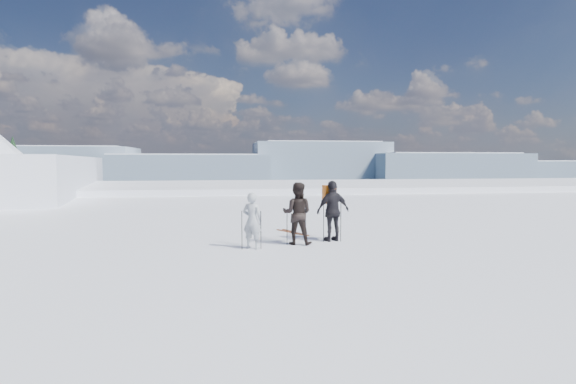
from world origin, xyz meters
The scene contains 8 objects.
lake_basin centered at (0.00, 30.00, -6.50)m, with size 820.00×820.00×71.62m.
far_mountain_range centered at (29.60, 454.78, -7.19)m, with size 770.00×110.00×53.00m.
skier_grey centered at (-3.46, 1.45, 0.85)m, with size 0.62×0.41×1.70m, color #9BA1A9.
skier_dark centered at (-2.00, 1.94, 0.99)m, with size 0.96×0.75×1.97m, color black.
skier_pack centered at (-0.75, 2.33, 1.00)m, with size 1.17×0.49×2.00m, color black.
backpack centered at (-0.81, 2.57, 2.30)m, with size 0.43×0.24×0.61m, color orange.
ski_poles centered at (-2.06, 1.83, 0.60)m, with size 3.29×0.97×1.31m.
skis_loose centered at (-1.78, 4.20, 0.01)m, with size 0.99×1.59×0.03m.
Camera 1 is at (-4.32, -11.98, 2.65)m, focal length 28.00 mm.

